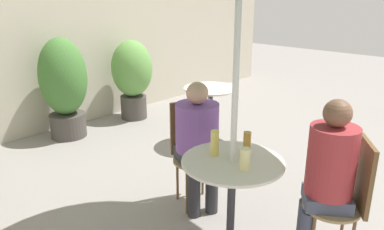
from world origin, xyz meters
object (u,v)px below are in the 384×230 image
object	(u,v)px
seated_person_0	(328,169)
potted_plant_1	(64,84)
bistro_chair_0	(348,193)
beer_glass_1	(247,143)
cafe_table_near	(232,183)
bistro_chair_1	(191,144)
beer_glass_0	(245,159)
cafe_table_far	(210,103)
seated_person_1	(198,137)
beer_glass_2	(215,143)
potted_plant_2	(132,74)

from	to	relation	value
seated_person_0	potted_plant_1	distance (m)	3.62
bistro_chair_0	beer_glass_1	distance (m)	0.78
cafe_table_near	bistro_chair_0	distance (m)	0.81
bistro_chair_1	beer_glass_0	size ratio (longest dim) A/B	6.21
bistro_chair_0	potted_plant_1	world-z (taller)	potted_plant_1
bistro_chair_1	cafe_table_near	bearing A→B (deg)	-90.00
bistro_chair_0	potted_plant_1	distance (m)	3.75
bistro_chair_0	beer_glass_0	bearing A→B (deg)	-79.77
cafe_table_near	potted_plant_1	size ratio (longest dim) A/B	0.56
seated_person_0	cafe_table_far	bearing A→B (deg)	-153.78
seated_person_1	beer_glass_0	world-z (taller)	seated_person_1
beer_glass_1	beer_glass_2	world-z (taller)	beer_glass_2
cafe_table_near	bistro_chair_0	size ratio (longest dim) A/B	0.79
beer_glass_1	potted_plant_2	distance (m)	3.34
bistro_chair_0	beer_glass_2	distance (m)	0.99
beer_glass_1	cafe_table_near	bearing A→B (deg)	177.26
bistro_chair_1	seated_person_0	distance (m)	1.28
cafe_table_far	potted_plant_2	bearing A→B (deg)	90.60
beer_glass_0	beer_glass_2	world-z (taller)	beer_glass_2
bistro_chair_0	beer_glass_2	xyz separation A→B (m)	(-0.48, 0.82, 0.29)
cafe_table_near	beer_glass_2	size ratio (longest dim) A/B	3.98
bistro_chair_1	potted_plant_1	size ratio (longest dim) A/B	0.71
bistro_chair_1	beer_glass_1	size ratio (longest dim) A/B	5.45
potted_plant_1	cafe_table_near	bearing A→B (deg)	-96.77
bistro_chair_1	beer_glass_2	distance (m)	0.74
cafe_table_near	potted_plant_2	bearing A→B (deg)	64.20
bistro_chair_1	seated_person_1	bearing A→B (deg)	-90.00
beer_glass_0	potted_plant_2	distance (m)	3.56
cafe_table_far	beer_glass_0	size ratio (longest dim) A/B	4.92
bistro_chair_1	seated_person_1	xyz separation A→B (m)	(-0.07, -0.14, 0.13)
seated_person_0	beer_glass_2	world-z (taller)	seated_person_0
cafe_table_far	bistro_chair_1	size ratio (longest dim) A/B	0.79
bistro_chair_1	potted_plant_2	size ratio (longest dim) A/B	0.78
cafe_table_near	potted_plant_1	bearing A→B (deg)	83.23
beer_glass_2	beer_glass_0	bearing A→B (deg)	-97.74
cafe_table_near	beer_glass_0	distance (m)	0.30
potted_plant_1	bistro_chair_1	bearing A→B (deg)	-90.56
cafe_table_near	seated_person_0	size ratio (longest dim) A/B	0.61
bistro_chair_0	beer_glass_1	size ratio (longest dim) A/B	5.45
potted_plant_1	potted_plant_2	bearing A→B (deg)	-1.08
bistro_chair_0	seated_person_0	bearing A→B (deg)	-90.00
bistro_chair_0	potted_plant_2	distance (m)	3.86
seated_person_1	potted_plant_1	xyz separation A→B (m)	(0.09, 2.49, 0.04)
bistro_chair_0	beer_glass_1	bearing A→B (deg)	-99.81
cafe_table_far	beer_glass_0	world-z (taller)	beer_glass_0
cafe_table_far	beer_glass_1	world-z (taller)	beer_glass_1
potted_plant_1	potted_plant_2	xyz separation A→B (m)	(1.11, -0.02, -0.03)
cafe_table_far	seated_person_1	bearing A→B (deg)	-143.44
bistro_chair_0	cafe_table_far	bearing A→B (deg)	-150.49
beer_glass_1	potted_plant_1	world-z (taller)	potted_plant_1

